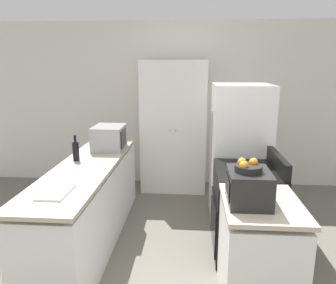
# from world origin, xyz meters

# --- Properties ---
(wall_back) EXTENTS (7.00, 0.06, 2.60)m
(wall_back) POSITION_xyz_m (0.00, 3.37, 1.30)
(wall_back) COLOR silver
(wall_back) RESTS_ON ground_plane
(counter_left) EXTENTS (0.60, 2.52, 0.91)m
(counter_left) POSITION_xyz_m (-0.83, 1.36, 0.44)
(counter_left) COLOR silver
(counter_left) RESTS_ON ground_plane
(counter_right) EXTENTS (0.60, 0.78, 0.91)m
(counter_right) POSITION_xyz_m (0.83, 0.49, 0.44)
(counter_right) COLOR silver
(counter_right) RESTS_ON ground_plane
(pantry_cabinet) EXTENTS (0.99, 0.56, 2.01)m
(pantry_cabinet) POSITION_xyz_m (0.00, 3.05, 1.00)
(pantry_cabinet) COLOR white
(pantry_cabinet) RESTS_ON ground_plane
(stove) EXTENTS (0.66, 0.78, 1.07)m
(stove) POSITION_xyz_m (0.85, 1.29, 0.46)
(stove) COLOR black
(stove) RESTS_ON ground_plane
(refrigerator) EXTENTS (0.71, 0.73, 1.71)m
(refrigerator) POSITION_xyz_m (0.87, 2.08, 0.86)
(refrigerator) COLOR white
(refrigerator) RESTS_ON ground_plane
(microwave) EXTENTS (0.37, 0.45, 0.29)m
(microwave) POSITION_xyz_m (-0.74, 1.99, 1.06)
(microwave) COLOR #939399
(microwave) RESTS_ON counter_left
(wine_bottle) EXTENTS (0.07, 0.07, 0.29)m
(wine_bottle) POSITION_xyz_m (-0.99, 1.47, 1.02)
(wine_bottle) COLOR black
(wine_bottle) RESTS_ON counter_left
(toaster_oven) EXTENTS (0.32, 0.39, 0.26)m
(toaster_oven) POSITION_xyz_m (0.72, 0.46, 1.04)
(toaster_oven) COLOR black
(toaster_oven) RESTS_ON counter_right
(fruit_bowl) EXTENTS (0.20, 0.20, 0.09)m
(fruit_bowl) POSITION_xyz_m (0.70, 0.45, 1.20)
(fruit_bowl) COLOR black
(fruit_bowl) RESTS_ON toaster_oven
(cutting_board) EXTENTS (0.22, 0.36, 0.02)m
(cutting_board) POSITION_xyz_m (-0.83, 0.54, 0.92)
(cutting_board) COLOR silver
(cutting_board) RESTS_ON counter_left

